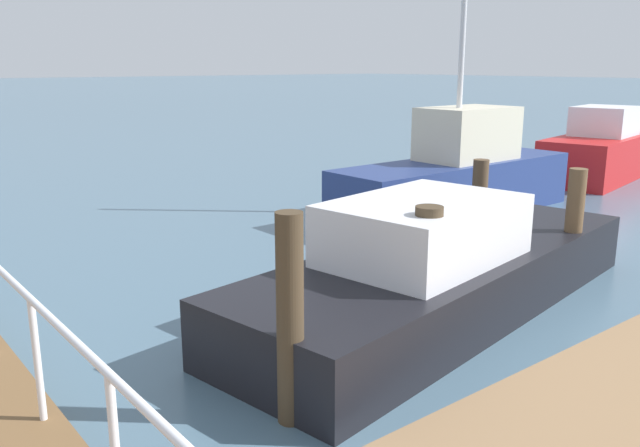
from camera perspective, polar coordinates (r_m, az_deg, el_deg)
The scene contains 9 objects.
ground_plane at distance 16.81m, azimuth -22.64°, elevation 1.54°, with size 300.00×300.00×0.00m, color slate.
boardwalk_railing at distance 4.29m, azimuth -17.70°, elevation -14.94°, with size 0.06×22.96×1.08m.
dock_piling_0 at distance 7.62m, azimuth 9.27°, elevation -4.78°, with size 0.32×0.32×1.70m, color #473826.
dock_piling_1 at distance 5.96m, azimuth -2.61°, elevation -8.43°, with size 0.25×0.25×2.00m, color #473826.
dock_piling_2 at distance 10.39m, azimuth 21.20°, elevation -0.35°, with size 0.26×0.26×1.77m, color brown.
dock_piling_5 at distance 12.40m, azimuth 13.68°, elevation 1.87°, with size 0.29×0.29×1.56m, color brown.
moored_boat_0 at distance 8.90m, azimuth 10.49°, elevation -3.93°, with size 7.37×3.31×1.60m.
moored_boat_2 at distance 14.74m, azimuth 11.90°, elevation 4.10°, with size 6.28×1.81×6.61m.
moored_boat_4 at distance 20.44m, azimuth 23.10°, elevation 5.77°, with size 4.89×2.73×2.07m.
Camera 1 is at (-4.39, 4.10, 3.25)m, focal length 36.74 mm.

